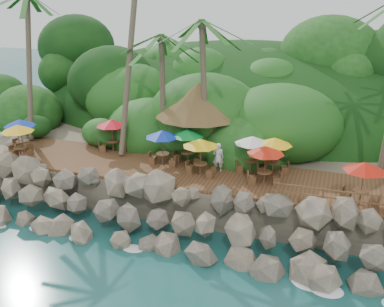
% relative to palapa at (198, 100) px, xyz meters
% --- Properties ---
extents(ground, '(140.00, 140.00, 0.00)m').
position_rel_palapa_xyz_m(ground, '(0.80, -9.58, -5.79)').
color(ground, '#19514F').
rests_on(ground, ground).
extents(land_base, '(32.00, 25.20, 2.10)m').
position_rel_palapa_xyz_m(land_base, '(0.80, 6.42, -4.74)').
color(land_base, gray).
rests_on(land_base, ground).
extents(jungle_hill, '(44.80, 28.00, 15.40)m').
position_rel_palapa_xyz_m(jungle_hill, '(0.80, 13.92, -5.79)').
color(jungle_hill, '#143811').
rests_on(jungle_hill, ground).
extents(seawall, '(29.00, 4.00, 2.30)m').
position_rel_palapa_xyz_m(seawall, '(0.80, -7.58, -4.64)').
color(seawall, gray).
rests_on(seawall, ground).
extents(terrace, '(26.00, 5.00, 0.20)m').
position_rel_palapa_xyz_m(terrace, '(0.80, -3.58, -3.59)').
color(terrace, brown).
rests_on(terrace, land_base).
extents(jungle_foliage, '(44.00, 16.00, 12.00)m').
position_rel_palapa_xyz_m(jungle_foliage, '(0.80, 5.42, -5.79)').
color(jungle_foliage, '#143811').
rests_on(jungle_foliage, ground).
extents(foam_line, '(25.20, 0.80, 0.06)m').
position_rel_palapa_xyz_m(foam_line, '(0.80, -9.28, -5.76)').
color(foam_line, white).
rests_on(foam_line, ground).
extents(palapa, '(5.67, 5.67, 4.60)m').
position_rel_palapa_xyz_m(palapa, '(0.00, 0.00, 0.00)').
color(palapa, brown).
rests_on(palapa, ground).
extents(dining_clusters, '(25.67, 5.14, 2.25)m').
position_rel_palapa_xyz_m(dining_clusters, '(1.05, -3.58, -1.63)').
color(dining_clusters, brown).
rests_on(dining_clusters, terrace).
extents(railing, '(8.30, 0.10, 1.00)m').
position_rel_palapa_xyz_m(railing, '(10.12, -5.93, -2.89)').
color(railing, brown).
rests_on(railing, terrace).
extents(waiter, '(0.72, 0.54, 1.79)m').
position_rel_palapa_xyz_m(waiter, '(2.30, -3.20, -2.59)').
color(waiter, white).
rests_on(waiter, terrace).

